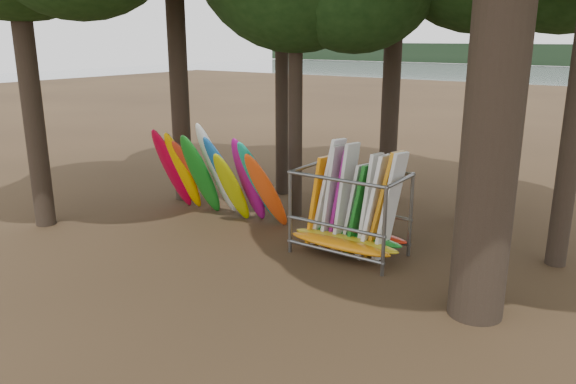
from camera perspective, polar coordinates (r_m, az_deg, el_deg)
The scene contains 3 objects.
ground at distance 13.75m, azimuth -1.70°, elevation -7.37°, with size 120.00×120.00×0.00m, color #47331E.
kayak_row at distance 16.86m, azimuth -7.13°, elevation 1.50°, with size 4.62×2.11×3.12m.
storage_rack at distance 14.14m, azimuth 6.34°, elevation -2.35°, with size 2.92×1.57×2.89m.
Camera 1 is at (7.59, -10.14, 5.34)m, focal length 35.00 mm.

